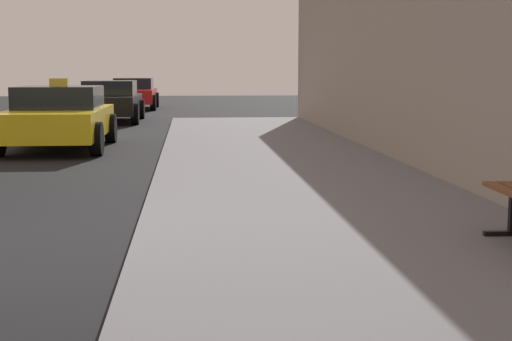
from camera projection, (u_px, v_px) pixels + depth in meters
name	position (u px, v px, depth m)	size (l,w,h in m)	color
sidewalk	(352.00, 235.00, 6.84)	(4.00, 32.00, 0.15)	slate
car_yellow	(59.00, 117.00, 14.93)	(2.04, 4.03, 1.43)	yellow
car_black	(110.00, 101.00, 22.86)	(1.95, 4.24, 1.27)	black
car_red	(134.00, 93.00, 30.44)	(1.94, 4.42, 1.27)	red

